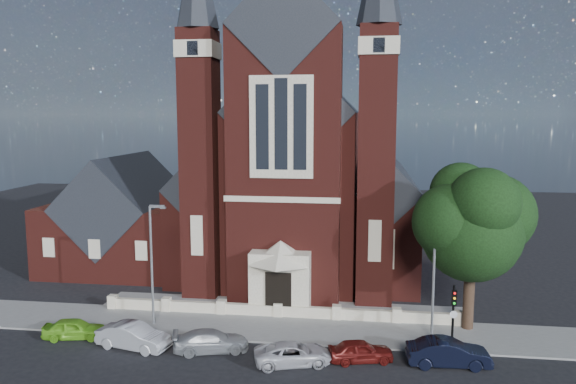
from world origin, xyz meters
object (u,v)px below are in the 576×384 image
object	(u,v)px
car_white_suv	(293,354)
car_silver_a	(134,336)
church	(304,174)
car_silver_b	(211,341)
street_tree	(474,225)
street_lamp_left	(153,258)
car_dark_red	(360,351)
street_lamp_right	(435,268)
car_navy	(448,353)
traffic_signal	(453,309)
car_lime_van	(74,329)
parish_hall	(125,223)

from	to	relation	value
car_white_suv	car_silver_a	bearing A→B (deg)	69.00
church	car_silver_b	world-z (taller)	church
street_tree	street_lamp_left	world-z (taller)	street_tree
street_lamp_left	car_dark_red	bearing A→B (deg)	-15.36
street_lamp_right	car_silver_b	distance (m)	14.20
street_tree	car_dark_red	bearing A→B (deg)	-141.95
car_silver_b	car_dark_red	xyz separation A→B (m)	(8.74, -0.18, -0.01)
car_white_suv	car_navy	xyz separation A→B (m)	(8.55, 0.94, 0.14)
car_silver_a	car_silver_b	xyz separation A→B (m)	(4.70, 0.20, -0.10)
street_lamp_left	car_silver_a	bearing A→B (deg)	-88.00
street_lamp_right	traffic_signal	world-z (taller)	street_lamp_right
street_lamp_left	car_lime_van	size ratio (longest dim) A/B	2.17
street_lamp_left	car_silver_b	size ratio (longest dim) A/B	1.83
street_lamp_left	traffic_signal	bearing A→B (deg)	-4.76
parish_hall	street_lamp_right	distance (m)	29.62
traffic_signal	car_navy	distance (m)	2.78
car_silver_a	car_lime_van	bearing A→B (deg)	90.20
parish_hall	car_lime_van	bearing A→B (deg)	-76.84
church	street_lamp_right	size ratio (longest dim) A/B	4.31
car_white_suv	car_navy	distance (m)	8.61
street_tree	street_lamp_left	xyz separation A→B (m)	(-20.51, -1.71, -2.36)
parish_hall	car_navy	xyz separation A→B (m)	(26.49, -17.61, -3.26)
street_tree	car_dark_red	xyz separation A→B (m)	(-6.94, -5.43, -6.33)
church	traffic_signal	bearing A→B (deg)	-61.80
car_lime_van	car_navy	world-z (taller)	car_navy
street_lamp_left	car_dark_red	xyz separation A→B (m)	(13.57, -3.73, -3.97)
street_lamp_right	car_silver_b	size ratio (longest dim) A/B	1.83
street_lamp_right	car_dark_red	distance (m)	7.02
car_white_suv	church	bearing A→B (deg)	-11.55
car_silver_b	car_white_suv	size ratio (longest dim) A/B	1.00
street_lamp_left	traffic_signal	size ratio (longest dim) A/B	2.02
church	street_lamp_right	bearing A→B (deg)	-61.96
street_tree	car_navy	distance (m)	8.44
street_tree	church	bearing A→B (deg)	126.17
car_lime_van	car_silver_a	bearing A→B (deg)	-113.74
church	parish_hall	size ratio (longest dim) A/B	2.86
street_lamp_left	car_silver_b	distance (m)	7.18
car_silver_a	parish_hall	bearing A→B (deg)	37.26
parish_hall	car_silver_b	distance (m)	22.05
street_lamp_right	traffic_signal	xyz separation A→B (m)	(0.91, -1.57, -2.02)
car_silver_a	street_lamp_left	bearing A→B (deg)	14.41
street_lamp_left	church	bearing A→B (deg)	67.34
street_tree	car_dark_red	size ratio (longest dim) A/B	2.90
parish_hall	street_lamp_left	size ratio (longest dim) A/B	1.51
parish_hall	street_lamp_right	size ratio (longest dim) A/B	1.51
car_silver_a	car_white_suv	size ratio (longest dim) A/B	1.03
traffic_signal	car_white_suv	bearing A→B (deg)	-161.79
car_dark_red	car_navy	bearing A→B (deg)	-102.19
car_navy	traffic_signal	bearing A→B (deg)	-17.81
street_lamp_right	traffic_signal	bearing A→B (deg)	-59.99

